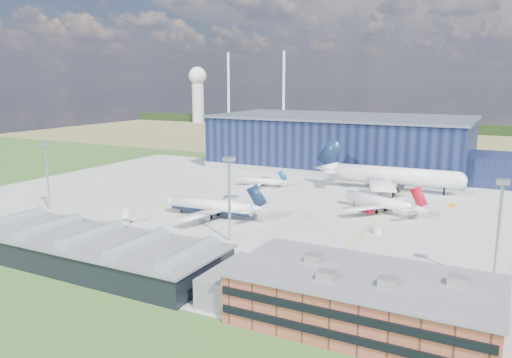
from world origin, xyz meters
name	(u,v)px	position (x,y,z in m)	size (l,w,h in m)	color
ground	(250,211)	(0.00, 0.00, 0.00)	(600.00, 600.00, 0.00)	#30551F
apron	(263,205)	(0.00, 10.00, 0.03)	(220.00, 160.00, 0.08)	#ABABA6
farmland	(395,142)	(0.00, 220.00, 0.00)	(600.00, 220.00, 0.01)	olive
treeline	(416,127)	(0.00, 300.00, 4.00)	(600.00, 8.00, 8.00)	black
horizon_dressing	(221,90)	(-191.30, 294.39, 34.20)	(440.20, 18.00, 70.00)	white
hangar	(346,145)	(2.81, 94.80, 11.62)	(145.00, 62.00, 26.10)	black
ops_building	(363,299)	(55.01, -60.00, 4.79)	(46.00, 23.00, 10.90)	brown
glass_concourse	(103,251)	(-6.45, -60.00, 3.69)	(78.00, 23.00, 8.60)	black
light_mast_west	(46,165)	(-60.00, -30.00, 15.43)	(2.60, 2.60, 23.00)	#B3B5BA
light_mast_center	(229,185)	(10.00, -30.00, 15.43)	(2.60, 2.60, 23.00)	#B3B5BA
light_mast_east	(500,215)	(75.00, -30.00, 15.43)	(2.60, 2.60, 23.00)	#B3B5BA
airliner_navy	(211,199)	(-7.38, -12.00, 5.86)	(35.95, 35.17, 11.72)	white
airliner_red	(379,196)	(38.30, 19.02, 5.45)	(33.45, 32.72, 10.91)	white
airliner_widebody	(395,167)	(35.51, 53.56, 9.75)	(59.81, 58.51, 19.50)	white
airliner_regional	(259,178)	(-15.22, 36.68, 3.66)	(22.46, 21.97, 7.32)	white
gse_cart_a	(406,210)	(46.46, 23.50, 0.63)	(1.95, 2.93, 1.27)	silver
gse_van_b	(376,230)	(43.51, -4.38, 1.00)	(2.00, 4.36, 2.00)	silver
gse_tug_c	(453,205)	(59.33, 37.64, 0.61)	(1.75, 2.80, 1.23)	orange
gse_cart_b	(356,210)	(31.46, 15.83, 0.68)	(2.09, 3.13, 1.36)	silver
gse_van_c	(392,291)	(57.19, -46.00, 1.33)	(2.67, 5.56, 2.67)	silver
airstair	(130,218)	(-25.79, -29.34, 1.52)	(1.89, 4.74, 3.03)	silver
car_b	(185,218)	(-12.88, -18.49, 0.65)	(1.38, 3.95, 1.30)	#99999E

